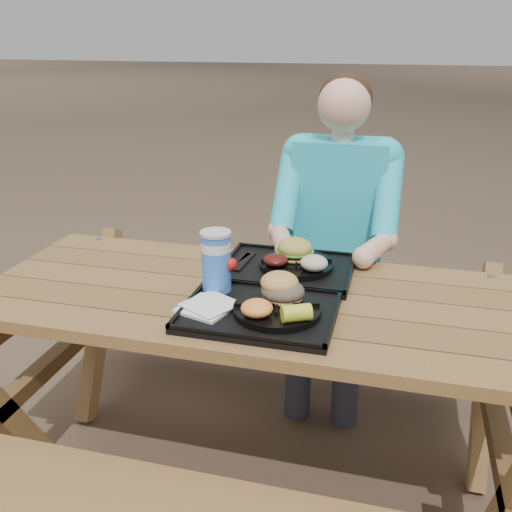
# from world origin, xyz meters

# --- Properties ---
(ground) EXTENTS (60.00, 60.00, 0.00)m
(ground) POSITION_xyz_m (0.00, 0.00, 0.00)
(ground) COLOR #999999
(ground) RESTS_ON ground
(picnic_table) EXTENTS (1.80, 1.49, 0.75)m
(picnic_table) POSITION_xyz_m (0.00, 0.00, 0.38)
(picnic_table) COLOR #999999
(picnic_table) RESTS_ON ground
(tray_near) EXTENTS (0.45, 0.35, 0.02)m
(tray_near) POSITION_xyz_m (0.05, -0.15, 0.76)
(tray_near) COLOR black
(tray_near) RESTS_ON picnic_table
(tray_far) EXTENTS (0.45, 0.35, 0.02)m
(tray_far) POSITION_xyz_m (0.06, 0.19, 0.76)
(tray_far) COLOR black
(tray_far) RESTS_ON picnic_table
(plate_near) EXTENTS (0.26, 0.26, 0.02)m
(plate_near) POSITION_xyz_m (0.10, -0.15, 0.78)
(plate_near) COLOR black
(plate_near) RESTS_ON tray_near
(plate_far) EXTENTS (0.26, 0.26, 0.02)m
(plate_far) POSITION_xyz_m (0.09, 0.20, 0.78)
(plate_far) COLOR black
(plate_far) RESTS_ON tray_far
(napkin_stack) EXTENTS (0.18, 0.18, 0.02)m
(napkin_stack) POSITION_xyz_m (-0.10, -0.18, 0.78)
(napkin_stack) COLOR white
(napkin_stack) RESTS_ON tray_near
(soda_cup) EXTENTS (0.09, 0.09, 0.19)m
(soda_cup) POSITION_xyz_m (-0.12, -0.04, 0.86)
(soda_cup) COLOR blue
(soda_cup) RESTS_ON tray_near
(condiment_bbq) EXTENTS (0.05, 0.05, 0.03)m
(condiment_bbq) POSITION_xyz_m (0.06, -0.03, 0.78)
(condiment_bbq) COLOR #330507
(condiment_bbq) RESTS_ON tray_near
(condiment_mustard) EXTENTS (0.06, 0.06, 0.03)m
(condiment_mustard) POSITION_xyz_m (0.10, -0.03, 0.79)
(condiment_mustard) COLOR yellow
(condiment_mustard) RESTS_ON tray_near
(sandwich) EXTENTS (0.12, 0.12, 0.13)m
(sandwich) POSITION_xyz_m (0.11, -0.10, 0.85)
(sandwich) COLOR gold
(sandwich) RESTS_ON plate_near
(mac_cheese) EXTENTS (0.09, 0.09, 0.05)m
(mac_cheese) POSITION_xyz_m (0.06, -0.22, 0.81)
(mac_cheese) COLOR #FFA243
(mac_cheese) RESTS_ON plate_near
(corn_cob) EXTENTS (0.11, 0.11, 0.05)m
(corn_cob) POSITION_xyz_m (0.17, -0.23, 0.81)
(corn_cob) COLOR yellow
(corn_cob) RESTS_ON plate_near
(cutlery_far) EXTENTS (0.04, 0.18, 0.01)m
(cutlery_far) POSITION_xyz_m (-0.10, 0.20, 0.77)
(cutlery_far) COLOR black
(cutlery_far) RESTS_ON tray_far
(burger) EXTENTS (0.13, 0.13, 0.11)m
(burger) POSITION_xyz_m (0.08, 0.24, 0.85)
(burger) COLOR gold
(burger) RESTS_ON plate_far
(baked_beans) EXTENTS (0.09, 0.09, 0.04)m
(baked_beans) POSITION_xyz_m (0.03, 0.15, 0.81)
(baked_beans) COLOR #4B110F
(baked_beans) RESTS_ON plate_far
(potato_salad) EXTENTS (0.09, 0.09, 0.05)m
(potato_salad) POSITION_xyz_m (0.16, 0.14, 0.82)
(potato_salad) COLOR beige
(potato_salad) RESTS_ON plate_far
(diner) EXTENTS (0.48, 0.84, 1.28)m
(diner) POSITION_xyz_m (0.18, 0.71, 0.64)
(diner) COLOR #18A3AA
(diner) RESTS_ON ground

